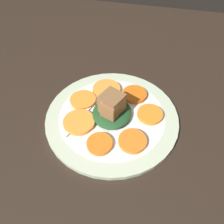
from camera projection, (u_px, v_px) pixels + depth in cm
name	position (u px, v px, depth cm)	size (l,w,h in cm)	color
table_slab	(112.00, 121.00, 49.56)	(120.00, 120.00, 2.00)	black
plate	(112.00, 117.00, 48.41)	(29.10, 29.10, 1.05)	beige
carrot_slice_0	(79.00, 122.00, 46.13)	(6.72, 6.72, 0.84)	orange
carrot_slice_1	(100.00, 144.00, 42.59)	(5.11, 5.11, 0.84)	orange
carrot_slice_2	(132.00, 141.00, 43.02)	(5.67, 5.67, 0.84)	orange
carrot_slice_3	(150.00, 114.00, 47.55)	(5.60, 5.60, 0.84)	orange
carrot_slice_4	(134.00, 94.00, 51.64)	(5.78, 5.78, 0.84)	orange
carrot_slice_5	(107.00, 89.00, 52.78)	(6.70, 6.70, 0.84)	orange
carrot_slice_6	(83.00, 100.00, 50.41)	(5.96, 5.96, 0.84)	orange
center_pile	(112.00, 108.00, 46.15)	(9.36, 8.42, 5.99)	#1E4723
fork	(91.00, 104.00, 49.78)	(18.85, 6.95, 0.40)	silver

